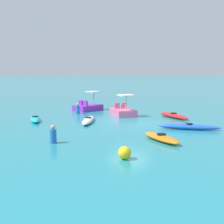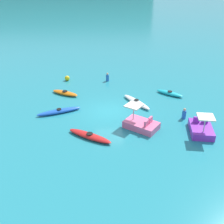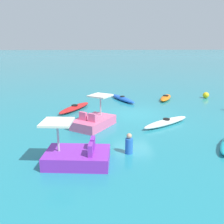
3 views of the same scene
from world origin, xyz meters
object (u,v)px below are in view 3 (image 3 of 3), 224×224
Objects in this scene: pedal_boat_purple at (77,155)px; buoy_yellow at (206,95)px; kayak_orange at (166,98)px; pedal_boat_pink at (94,121)px; kayak_blue at (122,99)px; person_near_shore at (129,145)px; kayak_red at (75,108)px; kayak_white at (166,122)px.

buoy_yellow is (-10.64, 10.65, -0.08)m from pedal_boat_purple.
kayak_orange is at bearing 146.14° from pedal_boat_purple.
pedal_boat_pink is at bearing 169.25° from pedal_boat_purple.
kayak_blue is 1.36× the size of pedal_boat_purple.
pedal_boat_purple reaches higher than person_near_shore.
buoy_yellow is (-6.46, 9.85, -0.08)m from pedal_boat_pink.
kayak_blue is 3.65m from kayak_orange.
person_near_shore is at bearing 20.53° from pedal_boat_pink.
kayak_red and kayak_orange have the same top height.
kayak_red is at bearing -176.96° from pedal_boat_purple.
buoy_yellow is at bearing 103.91° from kayak_red.
kayak_orange is (-2.56, 7.44, 0.00)m from kayak_red.
pedal_boat_pink is 5.49× the size of buoy_yellow.
person_near_shore reaches higher than kayak_blue.
kayak_white is 4.09m from pedal_boat_pink.
pedal_boat_pink is (-0.14, -4.08, 0.17)m from kayak_white.
kayak_blue is 6.64m from kayak_white.
kayak_red is 7.87m from kayak_orange.
kayak_red is 7.92m from pedal_boat_purple.
pedal_boat_purple is at bearing -72.69° from person_near_shore.
kayak_blue is 1.08× the size of kayak_white.
pedal_boat_purple is at bearing -50.31° from kayak_white.
buoy_yellow reaches higher than kayak_white.
pedal_boat_pink is at bearing -56.77° from buoy_yellow.
person_near_shore is at bearing -40.52° from buoy_yellow.
kayak_blue is 4.60m from kayak_red.
person_near_shore is (7.24, 2.54, 0.22)m from kayak_red.
pedal_boat_pink is 1.08× the size of pedal_boat_purple.
kayak_blue is 6.95× the size of buoy_yellow.
kayak_red is 11.41m from buoy_yellow.
person_near_shore reaches higher than kayak_white.
kayak_white is 4.38m from person_near_shore.
pedal_boat_pink is at bearing -44.77° from kayak_orange.
pedal_boat_pink is (6.33, -2.57, 0.17)m from kayak_blue.
pedal_boat_purple reaches higher than kayak_orange.
buoy_yellow reaches higher than kayak_red.
kayak_red is 7.68m from person_near_shore.
kayak_red is at bearing -55.38° from kayak_blue.
kayak_blue is 11.04m from pedal_boat_purple.
pedal_boat_pink is at bearing -22.11° from kayak_blue.
kayak_orange is 12.60m from pedal_boat_purple.
kayak_blue is 6.83m from pedal_boat_pink.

